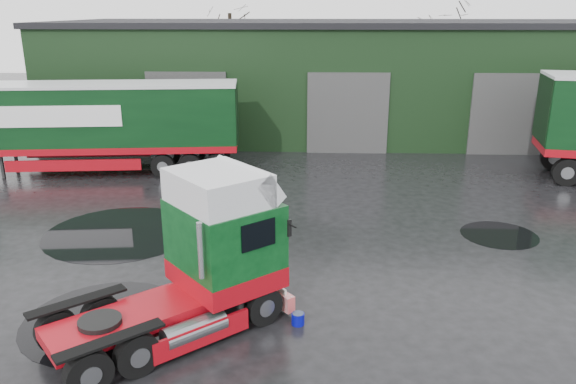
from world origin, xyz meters
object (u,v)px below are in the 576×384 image
(trailer_left, at_px, (93,128))
(tree_back_a, at_px, (230,39))
(warehouse, at_px, (342,76))
(wash_bucket, at_px, (298,319))
(tree_back_b, at_px, (442,53))
(hero_tractor, at_px, (160,262))

(trailer_left, xyz_separation_m, tree_back_a, (3.33, 20.00, 2.77))
(warehouse, xyz_separation_m, wash_bucket, (-2.04, -22.39, -3.02))
(warehouse, distance_m, tree_back_b, 12.82)
(warehouse, bearing_deg, wash_bucket, -95.22)
(hero_tractor, bearing_deg, trailer_left, 165.37)
(warehouse, relative_size, tree_back_b, 4.32)
(hero_tractor, height_order, trailer_left, trailer_left)
(wash_bucket, relative_size, tree_back_a, 0.03)
(warehouse, relative_size, trailer_left, 2.54)
(tree_back_a, bearing_deg, warehouse, -51.34)
(trailer_left, bearing_deg, wash_bucket, -149.24)
(hero_tractor, relative_size, tree_back_b, 0.77)
(tree_back_a, distance_m, tree_back_b, 16.03)
(warehouse, height_order, tree_back_a, tree_back_a)
(trailer_left, height_order, tree_back_a, tree_back_a)
(warehouse, bearing_deg, trailer_left, -138.58)
(trailer_left, bearing_deg, hero_tractor, -160.03)
(wash_bucket, height_order, tree_back_b, tree_back_b)
(wash_bucket, height_order, tree_back_a, tree_back_a)
(tree_back_b, bearing_deg, warehouse, -128.66)
(wash_bucket, bearing_deg, tree_back_a, 100.42)
(tree_back_b, bearing_deg, wash_bucket, -107.23)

